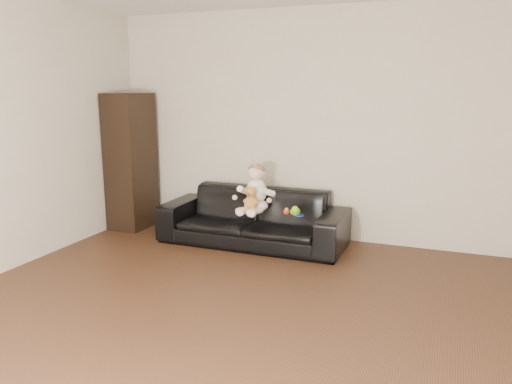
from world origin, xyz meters
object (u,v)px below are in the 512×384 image
at_px(toy_green, 295,211).
at_px(toy_blue_disc, 299,215).
at_px(toy_rattle, 286,212).
at_px(sofa, 253,217).
at_px(baby, 256,191).
at_px(cabinet, 131,162).
at_px(teddy_bear, 251,199).

height_order(toy_green, toy_blue_disc, toy_green).
bearing_deg(toy_rattle, sofa, 166.12).
relative_size(baby, toy_blue_disc, 5.54).
bearing_deg(toy_green, toy_rattle, -178.91).
bearing_deg(cabinet, toy_rattle, -6.01).
xyz_separation_m(baby, toy_blue_disc, (0.49, 0.01, -0.23)).
height_order(sofa, toy_rattle, sofa).
relative_size(baby, toy_rattle, 8.13).
bearing_deg(baby, cabinet, -168.87).
distance_m(sofa, toy_blue_disc, 0.59).
xyz_separation_m(cabinet, toy_blue_disc, (2.23, -0.20, -0.43)).
xyz_separation_m(sofa, cabinet, (-1.66, 0.10, 0.53)).
bearing_deg(baby, toy_green, 19.59).
bearing_deg(sofa, toy_green, -10.93).
xyz_separation_m(baby, toy_rattle, (0.35, 0.01, -0.20)).
bearing_deg(toy_rattle, toy_blue_disc, 1.31).
relative_size(baby, teddy_bear, 2.13).
distance_m(baby, toy_green, 0.49).
height_order(baby, teddy_bear, baby).
height_order(cabinet, baby, cabinet).
height_order(cabinet, toy_green, cabinet).
bearing_deg(toy_rattle, cabinet, 174.40).
distance_m(cabinet, teddy_bear, 1.80).
distance_m(sofa, teddy_bear, 0.40).
bearing_deg(sofa, toy_blue_disc, -9.91).
relative_size(sofa, toy_blue_disc, 21.63).
relative_size(sofa, baby, 3.91).
bearing_deg(toy_blue_disc, teddy_bear, -160.23).
bearing_deg(toy_green, teddy_bear, -158.51).
relative_size(teddy_bear, toy_rattle, 3.81).
relative_size(sofa, toy_green, 16.13).
height_order(cabinet, toy_rattle, cabinet).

